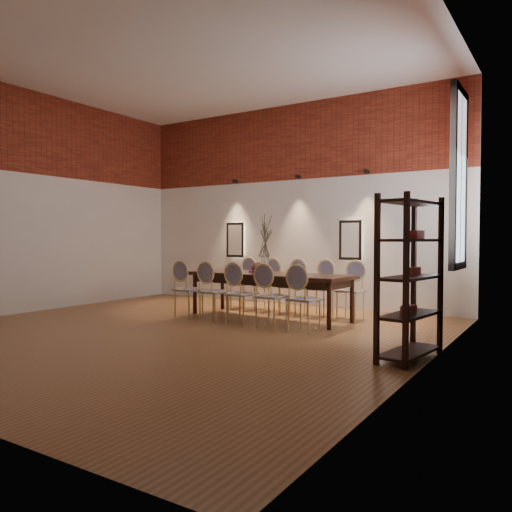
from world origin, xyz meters
The scene contains 32 objects.
floor centered at (0.00, 0.00, -0.01)m, with size 7.00×7.00×0.02m, color brown.
ceiling centered at (0.00, 0.00, 4.01)m, with size 7.00×7.00×0.02m, color silver.
wall_back centered at (0.00, 3.55, 2.00)m, with size 7.00×0.10×4.00m, color silver.
wall_left centered at (-3.55, 0.00, 2.00)m, with size 0.10×7.00×4.00m, color silver.
wall_right centered at (3.55, 0.00, 2.00)m, with size 0.10×7.00×4.00m, color silver.
brick_band_back centered at (0.00, 3.48, 3.25)m, with size 7.00×0.02×1.50m, color maroon.
brick_band_left centered at (-3.48, 0.00, 3.25)m, with size 0.02×7.00×1.50m, color maroon.
brick_band_right centered at (3.48, 0.00, 3.25)m, with size 0.02×7.00×1.50m, color maroon.
niche_left centered at (-1.30, 3.45, 1.30)m, with size 0.36×0.06×0.66m, color #FFEAC6.
niche_right centered at (1.30, 3.45, 1.30)m, with size 0.36×0.06×0.66m, color #FFEAC6.
spot_fixture_left centered at (-1.30, 3.42, 2.55)m, with size 0.08×0.08×0.10m, color black.
spot_fixture_mid centered at (0.20, 3.42, 2.55)m, with size 0.08×0.08×0.10m, color black.
spot_fixture_right centered at (1.60, 3.42, 2.55)m, with size 0.08×0.08×0.10m, color black.
window_glass centered at (3.46, 2.00, 2.15)m, with size 0.02×0.78×2.38m, color silver.
window_frame centered at (3.44, 2.00, 2.15)m, with size 0.08×0.90×2.50m, color black.
window_mullion centered at (3.44, 2.00, 2.15)m, with size 0.06×0.06×2.40m, color black.
dining_table centered at (0.52, 1.77, 0.38)m, with size 2.83×0.91×0.75m, color black.
chair_near_a centered at (-0.67, 1.13, 0.47)m, with size 0.44×0.44×0.94m, color tan, non-canonical shape.
chair_near_b centered at (-0.11, 1.08, 0.47)m, with size 0.44×0.44×0.94m, color tan, non-canonical shape.
chair_near_c centered at (0.46, 1.04, 0.47)m, with size 0.44×0.44×0.94m, color tan, non-canonical shape.
chair_near_d centered at (1.02, 0.99, 0.47)m, with size 0.44×0.44×0.94m, color tan, non-canonical shape.
chair_near_e centered at (1.59, 0.95, 0.47)m, with size 0.44×0.44×0.94m, color tan, non-canonical shape.
chair_far_a centered at (-0.56, 2.59, 0.47)m, with size 0.44×0.44×0.94m, color tan, non-canonical shape.
chair_far_b centered at (0.01, 2.55, 0.47)m, with size 0.44×0.44×0.94m, color tan, non-canonical shape.
chair_far_c centered at (0.57, 2.50, 0.47)m, with size 0.44×0.44×0.94m, color tan, non-canonical shape.
chair_far_d centered at (1.14, 2.46, 0.47)m, with size 0.44×0.44×0.94m, color tan, non-canonical shape.
chair_far_e centered at (1.70, 2.42, 0.47)m, with size 0.44×0.44×0.94m, color tan, non-canonical shape.
vase centered at (0.44, 1.78, 0.90)m, with size 0.14×0.14×0.30m, color silver.
dried_branches centered at (0.44, 1.78, 1.35)m, with size 0.50×0.50×0.70m, color #484029, non-canonical shape.
bowl centered at (0.33, 1.74, 0.84)m, with size 0.24×0.24×0.18m, color brown.
book centered at (0.28, 1.82, 0.77)m, with size 0.26×0.18×0.03m, color #901B7D.
shelving_rack centered at (3.28, 0.16, 0.90)m, with size 0.38×1.00×1.80m, color black, non-canonical shape.
Camera 1 is at (4.75, -5.36, 1.33)m, focal length 35.00 mm.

